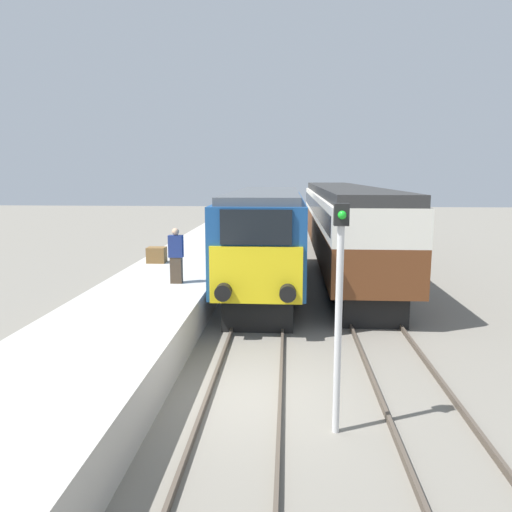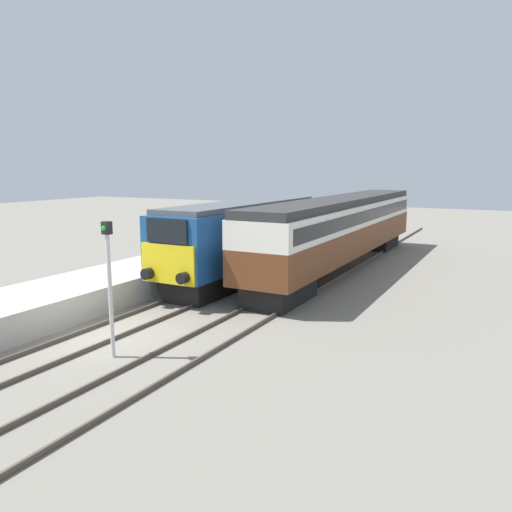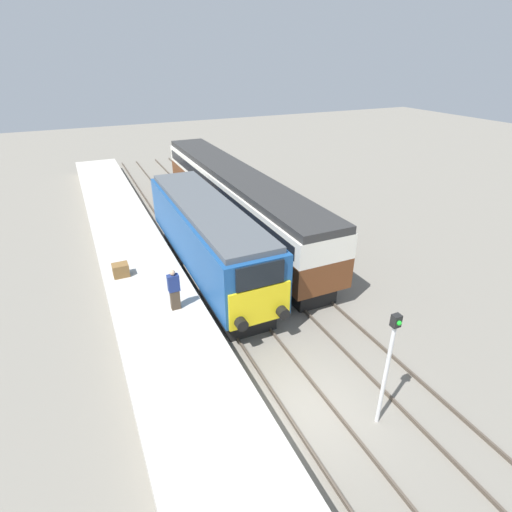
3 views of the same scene
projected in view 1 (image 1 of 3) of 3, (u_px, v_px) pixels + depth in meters
The scene contains 9 objects.
ground_plane at pixel (244, 397), 10.03m from camera, with size 120.00×120.00×0.00m, color slate.
platform_left at pixel (173, 283), 18.03m from camera, with size 3.50×50.00×1.03m.
rails_near_track at pixel (259, 321), 14.94m from camera, with size 1.51×60.00×0.14m.
rails_far_track at pixel (374, 323), 14.72m from camera, with size 1.50×60.00×0.14m.
locomotive at pixel (266, 236), 19.12m from camera, with size 2.70×12.48×3.81m.
passenger_carriage at pixel (342, 218), 23.65m from camera, with size 2.75×20.39×3.87m.
person_on_platform at pixel (176, 256), 15.57m from camera, with size 0.44×0.26×1.74m.
signal_post at pixel (339, 300), 8.28m from camera, with size 0.24×0.28×3.96m.
luggage_crate at pixel (157, 255), 19.30m from camera, with size 0.70×0.56×0.60m.
Camera 1 is at (0.84, -9.40, 4.42)m, focal length 35.00 mm.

